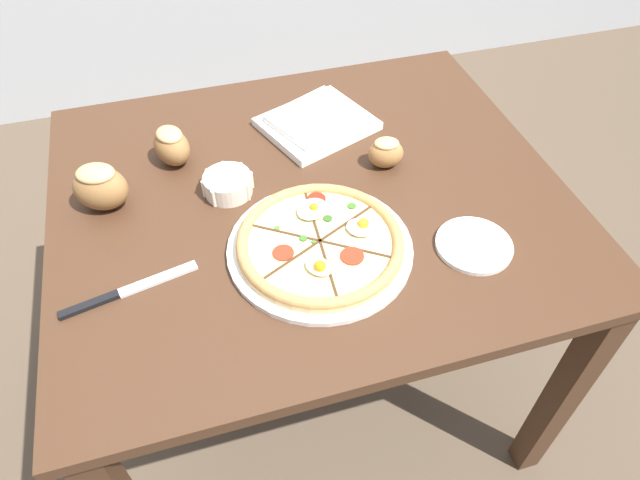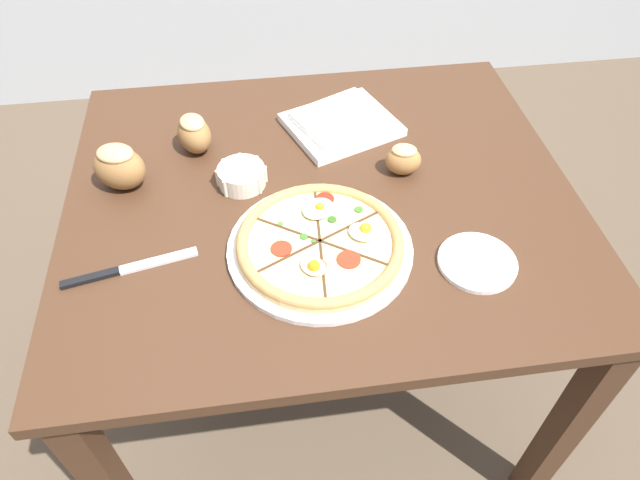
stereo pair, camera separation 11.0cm
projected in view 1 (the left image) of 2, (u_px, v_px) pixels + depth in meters
The scene contains 10 objects.
ground_plane at pixel (313, 373), 1.81m from camera, with size 12.00×12.00×0.00m, color brown.
dining_table at pixel (310, 228), 1.33m from camera, with size 1.10×0.96×0.77m.
pizza at pixel (320, 244), 1.11m from camera, with size 0.37×0.37×0.05m.
ramekin_bowl at pixel (228, 184), 1.23m from camera, with size 0.11×0.11×0.04m.
napkin_folded at pixel (317, 122), 1.39m from camera, with size 0.30×0.28×0.04m.
bread_piece_near at pixel (172, 145), 1.28m from camera, with size 0.11×0.12×0.09m.
bread_piece_mid at pixel (100, 186), 1.18m from camera, with size 0.14×0.12×0.10m.
bread_piece_far at pixel (386, 152), 1.28m from camera, with size 0.09×0.08×0.07m.
knife_main at pixel (128, 290), 1.05m from camera, with size 0.26×0.07×0.01m.
side_saucer at pixel (474, 245), 1.13m from camera, with size 0.15×0.15×0.01m.
Camera 1 is at (-0.24, -0.90, 1.61)m, focal length 32.00 mm.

